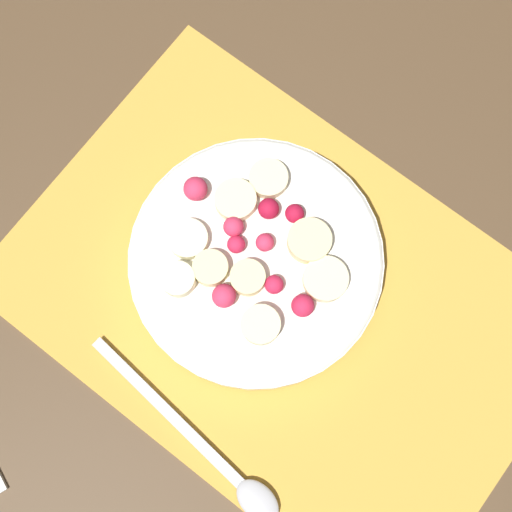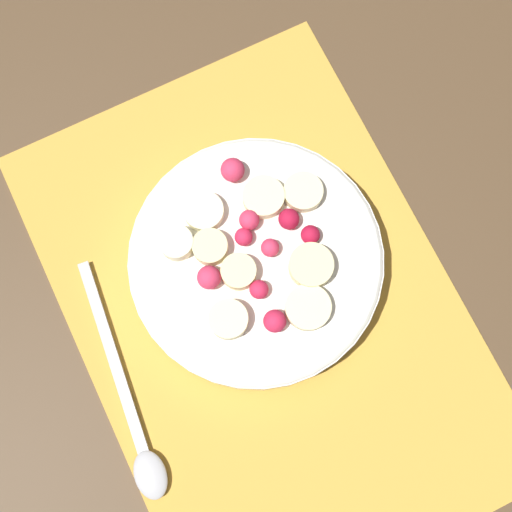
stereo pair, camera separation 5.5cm
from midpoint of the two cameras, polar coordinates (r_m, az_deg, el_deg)
name	(u,v)px [view 2 (the right image)]	position (r m, az deg, el deg)	size (l,w,h in m)	color
ground_plane	(264,310)	(0.59, 3.28, -4.98)	(3.00, 3.00, 0.00)	#4C3823
placemat	(264,310)	(0.59, 3.30, -4.95)	(0.44, 0.30, 0.01)	gold
fruit_bowl	(256,261)	(0.57, 2.69, -1.01)	(0.20, 0.20, 0.05)	silver
spoon	(134,422)	(0.58, -7.09, -13.69)	(0.20, 0.04, 0.01)	#B2B2B7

